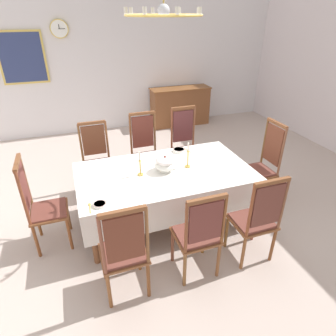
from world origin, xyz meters
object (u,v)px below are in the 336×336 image
(dining_table, at_px, (165,176))
(spoon_primary, at_px, (185,149))
(soup_tureen, at_px, (165,164))
(candlestick_east, at_px, (188,158))
(spoon_secondary, at_px, (90,206))
(chair_head_west, at_px, (41,204))
(chair_north_c, at_px, (185,144))
(chair_head_east, at_px, (263,163))
(chair_north_b, at_px, (145,150))
(chair_south_c, at_px, (257,218))
(bowl_near_left, at_px, (179,150))
(sideboard, at_px, (180,106))
(chair_south_b, at_px, (199,233))
(chandelier, at_px, (164,14))
(chair_south_a, at_px, (124,250))
(bowl_near_right, at_px, (100,204))
(mounted_clock, at_px, (59,29))
(chair_north_a, at_px, (97,158))
(candlestick_west, at_px, (140,166))
(framed_painting, at_px, (22,58))

(dining_table, relative_size, spoon_primary, 12.47)
(soup_tureen, distance_m, candlestick_east, 0.31)
(spoon_primary, bearing_deg, spoon_secondary, -162.78)
(chair_head_west, height_order, candlestick_east, chair_head_west)
(spoon_primary, bearing_deg, chair_north_c, 51.66)
(chair_head_east, relative_size, soup_tureen, 4.64)
(chair_north_b, height_order, chair_south_c, chair_north_b)
(chair_south_c, xyz_separation_m, bowl_near_left, (-0.32, 1.49, 0.20))
(sideboard, bearing_deg, chair_south_b, 70.90)
(chair_south_c, bearing_deg, dining_table, 124.78)
(soup_tureen, relative_size, chandelier, 0.33)
(chair_south_a, height_order, chair_head_west, chair_head_west)
(bowl_near_right, relative_size, chandelier, 0.18)
(mounted_clock, bearing_deg, soup_tureen, -75.41)
(bowl_near_left, bearing_deg, mounted_clock, 112.56)
(spoon_primary, distance_m, sideboard, 3.13)
(soup_tureen, xyz_separation_m, candlestick_east, (0.31, 0.00, 0.03))
(chair_north_a, xyz_separation_m, spoon_primary, (1.23, -0.50, 0.19))
(dining_table, relative_size, soup_tureen, 8.36)
(candlestick_west, bearing_deg, chair_south_a, -112.93)
(dining_table, bearing_deg, chair_south_a, -126.23)
(chair_head_west, distance_m, spoon_primary, 2.05)
(sideboard, xyz_separation_m, chandelier, (-1.56, -3.43, 2.04))
(bowl_near_right, bearing_deg, chair_south_a, -76.04)
(spoon_primary, bearing_deg, candlestick_west, -163.80)
(chair_south_a, height_order, bowl_near_right, chair_south_a)
(chair_north_c, xyz_separation_m, spoon_primary, (-0.21, -0.51, 0.16))
(chair_head_west, xyz_separation_m, spoon_primary, (1.98, 0.50, 0.17))
(chair_south_a, height_order, candlestick_west, chair_south_a)
(bowl_near_left, distance_m, chandelier, 1.83)
(bowl_near_left, relative_size, chandelier, 0.23)
(chair_south_c, relative_size, chandelier, 1.43)
(chair_south_c, distance_m, spoon_primary, 1.54)
(chair_south_b, xyz_separation_m, candlestick_west, (-0.33, 1.01, 0.31))
(chair_north_c, height_order, chair_head_west, chair_north_c)
(bowl_near_left, bearing_deg, chair_north_a, 154.60)
(chair_north_b, height_order, spoon_secondary, chair_north_b)
(chair_north_a, xyz_separation_m, framed_painting, (-1.00, 2.68, 1.13))
(chair_north_a, bearing_deg, chair_south_c, 125.53)
(chair_south_a, bearing_deg, chair_north_c, 54.54)
(chair_south_a, bearing_deg, spoon_secondary, 112.59)
(chair_head_east, bearing_deg, candlestick_east, 90.00)
(chair_south_b, height_order, bowl_near_right, chair_south_b)
(mounted_clock, bearing_deg, dining_table, -75.49)
(chair_north_b, bearing_deg, sideboard, -122.41)
(spoon_primary, bearing_deg, soup_tureen, -149.80)
(chair_south_c, xyz_separation_m, bowl_near_right, (-1.57, 0.53, 0.19))
(chair_south_a, bearing_deg, candlestick_west, 67.07)
(bowl_near_left, bearing_deg, candlestick_east, -97.74)
(chandelier, bearing_deg, chair_north_c, 55.33)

